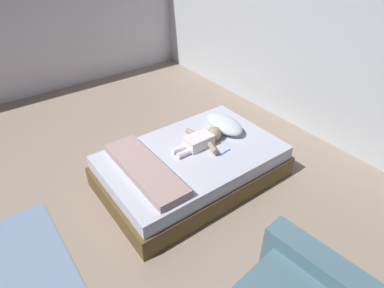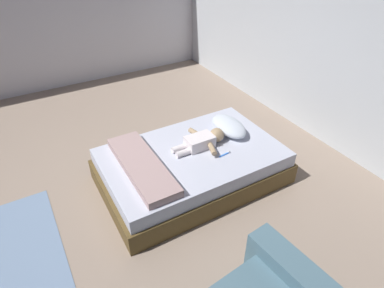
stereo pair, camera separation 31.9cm
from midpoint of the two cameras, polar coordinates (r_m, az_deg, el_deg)
name	(u,v)px [view 1 (the left image)]	position (r m, az deg, el deg)	size (l,w,h in m)	color
ground_plane	(92,206)	(3.59, -19.68, -10.31)	(8.00, 8.00, 0.00)	gray
wall_behind_bed	(301,31)	(4.47, 16.65, 18.45)	(8.00, 0.12, 2.51)	silver
bed	(192,166)	(3.57, -2.57, -4.00)	(1.23, 1.95, 0.39)	brown
pillow	(224,124)	(3.76, 3.29, 3.44)	(0.52, 0.29, 0.16)	silver
baby	(202,140)	(3.51, -0.84, 0.65)	(0.53, 0.61, 0.16)	white
toothbrush	(225,152)	(3.43, 3.19, -1.47)	(0.03, 0.14, 0.02)	#3B80F1
blanket	(145,169)	(3.21, -11.10, -4.46)	(1.11, 0.34, 0.08)	#AB8C89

